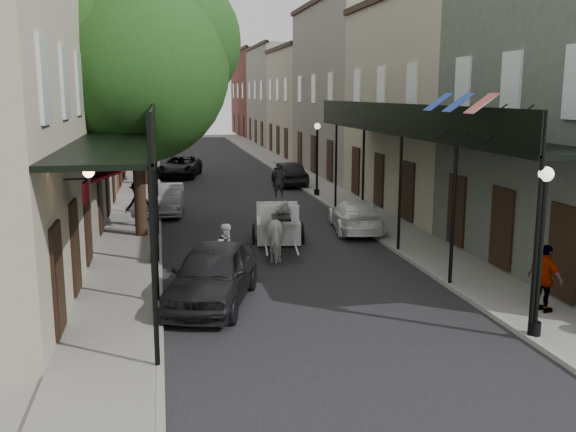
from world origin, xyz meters
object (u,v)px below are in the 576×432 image
car_right_near (355,215)px  lamppost_left (152,201)px  carriage (277,209)px  car_left_mid (167,199)px  pedestrian_sidewalk_left (138,204)px  tree_near (146,60)px  lamppost_right_near (540,249)px  pedestrian_walking (228,252)px  car_left_far (180,166)px  pedestrian_sidewalk_right (545,279)px  tree_far (150,84)px  car_left_near (213,274)px  lamppost_right_far (317,158)px  horse (281,232)px  car_right_far (290,173)px

car_right_near → lamppost_left: bearing=33.3°
carriage → car_right_near: 3.41m
car_left_mid → pedestrian_sidewalk_left: bearing=-106.6°
pedestrian_sidewalk_left → car_left_mid: size_ratio=0.44×
tree_near → lamppost_right_near: 15.39m
lamppost_right_near → pedestrian_walking: (-6.10, 5.96, -1.22)m
car_left_far → carriage: bearing=-69.3°
lamppost_left → pedestrian_sidewalk_right: lamppost_left is taller
tree_far → car_left_near: (1.65, -22.27, -5.06)m
lamppost_left → lamppost_right_far: bearing=55.7°
pedestrian_sidewalk_left → car_left_far: (2.14, 15.88, -0.32)m
tree_far → horse: bearing=-77.0°
lamppost_right_near → lamppost_left: same height
carriage → pedestrian_sidewalk_left: carriage is taller
lamppost_left → pedestrian_sidewalk_right: 11.47m
car_right_near → car_left_far: bearing=-62.9°
car_left_mid → car_left_far: size_ratio=0.82×
pedestrian_walking → car_left_far: size_ratio=0.34×
tree_near → tree_far: size_ratio=1.12×
carriage → car_left_near: (-2.94, -6.86, -0.39)m
tree_far → pedestrian_walking: bearing=-83.7°
pedestrian_walking → car_left_far: 23.70m
horse → pedestrian_walking: horse is taller
pedestrian_sidewalk_right → car_right_far: (-1.58, 23.22, -0.21)m
carriage → pedestrian_walking: size_ratio=1.81×
lamppost_right_near → horse: lamppost_right_near is taller
lamppost_right_far → pedestrian_sidewalk_right: bearing=-86.7°
car_right_far → pedestrian_sidewalk_left: bearing=54.1°
tree_near → pedestrian_sidewalk_left: 5.74m
horse → car_left_mid: horse is taller
tree_far → lamppost_right_near: 27.74m
carriage → car_left_near: 7.47m
tree_near → horse: bearing=-45.1°
lamppost_right_near → car_left_mid: lamppost_right_near is taller
lamppost_right_near → tree_near: bearing=124.3°
tree_near → lamppost_right_far: tree_near is taller
lamppost_right_far → car_left_far: bearing=124.8°
lamppost_right_far → pedestrian_sidewalk_left: lamppost_right_far is taller
car_left_mid → car_right_far: car_right_far is taller
car_left_far → car_left_near: bearing=-78.2°
tree_near → tree_far: 14.02m
tree_far → pedestrian_sidewalk_left: (-0.49, -12.40, -4.83)m
pedestrian_walking → car_left_near: (-0.60, -2.05, -0.05)m
lamppost_left → car_left_far: lamppost_left is taller
tree_near → carriage: bearing=-17.3°
lamppost_right_near → car_left_near: lamppost_right_near is taller
car_left_mid → car_left_far: (1.00, 12.89, 0.02)m
car_left_mid → car_right_far: (7.20, 7.81, 0.08)m
lamppost_right_far → pedestrian_sidewalk_right: lamppost_right_far is taller
lamppost_left → car_right_near: (7.70, 3.62, -1.42)m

